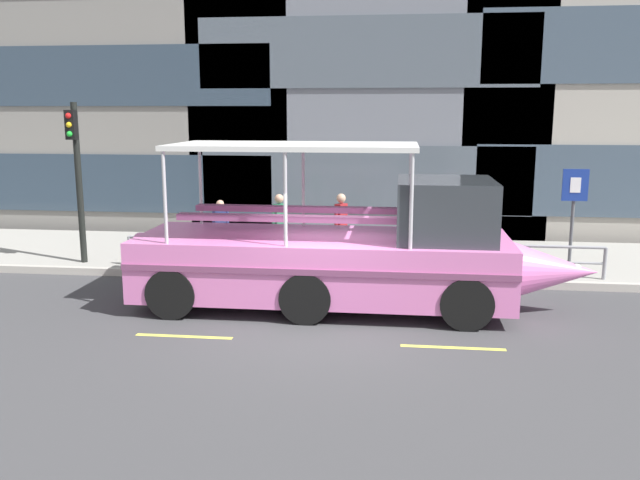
{
  "coord_description": "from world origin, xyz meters",
  "views": [
    {
      "loc": [
        1.44,
        -12.17,
        4.03
      ],
      "look_at": [
        -0.25,
        1.68,
        1.3
      ],
      "focal_mm": 37.3,
      "sensor_mm": 36.0,
      "label": 1
    }
  ],
  "objects_px": {
    "duck_tour_boat": "(350,254)",
    "pedestrian_mid_right": "(279,220)",
    "pedestrian_near_bow": "(485,224)",
    "pedestrian_mid_left": "(341,220)",
    "traffic_light_pole": "(77,167)",
    "pedestrian_near_stern": "(221,222)",
    "parking_sign": "(574,202)"
  },
  "relations": [
    {
      "from": "traffic_light_pole",
      "to": "pedestrian_near_stern",
      "type": "relative_size",
      "value": 2.67
    },
    {
      "from": "parking_sign",
      "to": "pedestrian_near_bow",
      "type": "distance_m",
      "value": 2.13
    },
    {
      "from": "parking_sign",
      "to": "pedestrian_mid_right",
      "type": "bearing_deg",
      "value": 176.47
    },
    {
      "from": "pedestrian_near_bow",
      "to": "parking_sign",
      "type": "bearing_deg",
      "value": -9.76
    },
    {
      "from": "duck_tour_boat",
      "to": "parking_sign",
      "type": "bearing_deg",
      "value": 30.78
    },
    {
      "from": "traffic_light_pole",
      "to": "pedestrian_mid_right",
      "type": "relative_size",
      "value": 2.35
    },
    {
      "from": "duck_tour_boat",
      "to": "pedestrian_mid_left",
      "type": "bearing_deg",
      "value": 98.1
    },
    {
      "from": "pedestrian_near_bow",
      "to": "traffic_light_pole",
      "type": "bearing_deg",
      "value": -174.89
    },
    {
      "from": "parking_sign",
      "to": "pedestrian_mid_right",
      "type": "height_order",
      "value": "parking_sign"
    },
    {
      "from": "duck_tour_boat",
      "to": "pedestrian_near_stern",
      "type": "height_order",
      "value": "duck_tour_boat"
    },
    {
      "from": "parking_sign",
      "to": "pedestrian_near_bow",
      "type": "height_order",
      "value": "parking_sign"
    },
    {
      "from": "duck_tour_boat",
      "to": "pedestrian_near_bow",
      "type": "xyz_separation_m",
      "value": [
        3.11,
        3.4,
        0.12
      ]
    },
    {
      "from": "duck_tour_boat",
      "to": "pedestrian_near_bow",
      "type": "height_order",
      "value": "duck_tour_boat"
    },
    {
      "from": "traffic_light_pole",
      "to": "pedestrian_mid_left",
      "type": "relative_size",
      "value": 2.32
    },
    {
      "from": "pedestrian_mid_left",
      "to": "pedestrian_mid_right",
      "type": "xyz_separation_m",
      "value": [
        -1.6,
        -0.11,
        -0.01
      ]
    },
    {
      "from": "pedestrian_near_stern",
      "to": "traffic_light_pole",
      "type": "bearing_deg",
      "value": -160.47
    },
    {
      "from": "parking_sign",
      "to": "pedestrian_near_stern",
      "type": "xyz_separation_m",
      "value": [
        -8.86,
        0.62,
        -0.77
      ]
    },
    {
      "from": "pedestrian_near_stern",
      "to": "pedestrian_mid_left",
      "type": "bearing_deg",
      "value": -0.99
    },
    {
      "from": "pedestrian_near_bow",
      "to": "pedestrian_near_stern",
      "type": "xyz_separation_m",
      "value": [
        -6.84,
        0.27,
        -0.16
      ]
    },
    {
      "from": "duck_tour_boat",
      "to": "pedestrian_mid_right",
      "type": "relative_size",
      "value": 5.5
    },
    {
      "from": "parking_sign",
      "to": "pedestrian_mid_right",
      "type": "relative_size",
      "value": 1.44
    },
    {
      "from": "traffic_light_pole",
      "to": "pedestrian_mid_left",
      "type": "height_order",
      "value": "traffic_light_pole"
    },
    {
      "from": "pedestrian_near_bow",
      "to": "pedestrian_mid_left",
      "type": "height_order",
      "value": "pedestrian_near_bow"
    },
    {
      "from": "pedestrian_near_bow",
      "to": "pedestrian_mid_right",
      "type": "distance_m",
      "value": 5.23
    },
    {
      "from": "pedestrian_mid_left",
      "to": "pedestrian_mid_right",
      "type": "bearing_deg",
      "value": -175.9
    },
    {
      "from": "traffic_light_pole",
      "to": "duck_tour_boat",
      "type": "relative_size",
      "value": 0.43
    },
    {
      "from": "parking_sign",
      "to": "pedestrian_mid_left",
      "type": "xyz_separation_m",
      "value": [
        -5.64,
        0.56,
        -0.64
      ]
    },
    {
      "from": "parking_sign",
      "to": "duck_tour_boat",
      "type": "height_order",
      "value": "duck_tour_boat"
    },
    {
      "from": "traffic_light_pole",
      "to": "duck_tour_boat",
      "type": "distance_m",
      "value": 7.64
    },
    {
      "from": "parking_sign",
      "to": "traffic_light_pole",
      "type": "bearing_deg",
      "value": -177.35
    },
    {
      "from": "pedestrian_mid_right",
      "to": "parking_sign",
      "type": "bearing_deg",
      "value": -3.53
    },
    {
      "from": "duck_tour_boat",
      "to": "pedestrian_mid_left",
      "type": "relative_size",
      "value": 5.43
    }
  ]
}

